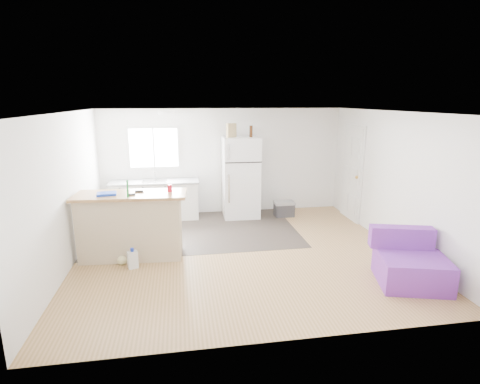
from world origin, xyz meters
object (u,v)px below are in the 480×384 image
purple_seat (410,264)px  blue_tray (107,194)px  cardboard_box (231,130)px  bottle_right (251,131)px  kitchen_cabinets (156,200)px  cleaner_jug (133,259)px  peninsula (131,225)px  bottle_left (251,131)px  refrigerator (241,177)px  cooler (284,209)px  red_cup (170,188)px  mop (124,250)px

purple_seat → blue_tray: (-4.41, 1.55, 0.85)m
cardboard_box → bottle_right: 0.44m
kitchen_cabinets → purple_seat: kitchen_cabinets is taller
cleaner_jug → cardboard_box: 3.56m
peninsula → bottle_left: size_ratio=7.34×
refrigerator → bottle_right: (0.23, -0.01, 1.02)m
cooler → peninsula: bearing=-151.3°
peninsula → red_cup: bearing=6.2°
refrigerator → blue_tray: size_ratio=5.99×
mop → bottle_left: 3.71m
kitchen_cabinets → cleaner_jug: size_ratio=5.77×
mop → cardboard_box: (2.07, 2.20, 1.72)m
peninsula → bottle_left: 3.34m
cooler → bottle_right: size_ratio=1.81×
refrigerator → cooler: 1.23m
red_cup → cardboard_box: bearing=55.8°
kitchen_cabinets → peninsula: kitchen_cabinets is taller
cleaner_jug → bottle_left: bearing=25.8°
peninsula → bottle_left: (2.39, 1.90, 1.36)m
bottle_left → bottle_right: size_ratio=1.00×
red_cup → blue_tray: bearing=-176.6°
mop → bottle_left: (2.50, 2.16, 1.69)m
cooler → mop: 3.84m
peninsula → cardboard_box: size_ratio=6.11×
cleaner_jug → cardboard_box: (1.91, 2.41, 1.80)m
cleaner_jug → bottle_left: 3.77m
red_cup → bottle_right: (1.74, 1.94, 0.76)m
peninsula → bottle_left: bottle_left is taller
peninsula → cooler: (3.14, 1.79, -0.38)m
blue_tray → purple_seat: bearing=-19.3°
cleaner_jug → red_cup: (0.61, 0.49, 1.02)m
purple_seat → mop: 4.39m
peninsula → cardboard_box: bearing=48.5°
red_cup → blue_tray: red_cup is taller
kitchen_cabinets → red_cup: red_cup is taller
purple_seat → cardboard_box: bearing=136.4°
cooler → bottle_right: (-0.75, 0.18, 1.75)m
mop → red_cup: size_ratio=11.71×
cleaner_jug → red_cup: red_cup is taller
cleaner_jug → purple_seat: bearing=-35.0°
kitchen_cabinets → blue_tray: size_ratio=6.43×
red_cup → bottle_right: bearing=48.1°
cardboard_box → refrigerator: bearing=9.9°
cooler → bottle_left: (-0.76, 0.11, 1.75)m
peninsula → cooler: 3.64m
kitchen_cabinets → mop: bearing=-98.5°
peninsula → bottle_right: bearing=43.1°
kitchen_cabinets → refrigerator: bearing=-1.8°
purple_seat → bottle_right: (-1.68, 3.55, 1.65)m
refrigerator → bottle_right: bearing=-2.7°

